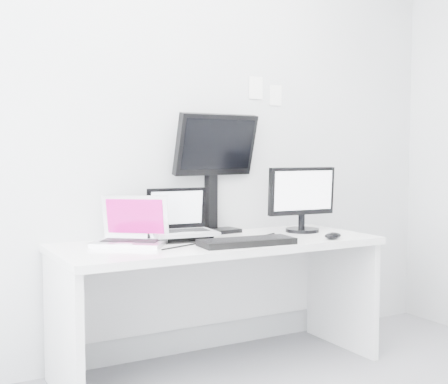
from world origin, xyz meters
The scene contains 11 objects.
back_wall centered at (0.00, 1.60, 1.35)m, with size 3.60×3.60×0.00m, color silver.
desk centered at (0.00, 1.25, 0.36)m, with size 1.80×0.70×0.73m, color white.
macbook centered at (-0.49, 1.33, 0.87)m, with size 0.36×0.27×0.27m, color silver.
speaker centered at (-0.33, 1.42, 0.82)m, with size 0.09×0.09×0.18m, color black.
dell_laptop centered at (-0.16, 1.37, 0.88)m, with size 0.35×0.28×0.30m, color #A8A9AF.
rear_monitor centered at (0.13, 1.54, 1.10)m, with size 0.54×0.19×0.74m, color black.
samsung_monitor centered at (0.62, 1.32, 0.94)m, with size 0.45×0.21×0.41m, color black.
keyboard centered at (0.05, 1.04, 0.75)m, with size 0.51×0.18×0.03m, color black.
mouse centered at (0.59, 0.99, 0.75)m, with size 0.12×0.07×0.04m, color black.
wall_note_0 centered at (0.45, 1.59, 1.62)m, with size 0.10×0.00×0.14m, color white.
wall_note_1 centered at (0.60, 1.59, 1.58)m, with size 0.09×0.00×0.13m, color white.
Camera 1 is at (-1.58, -1.65, 1.23)m, focal length 48.31 mm.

